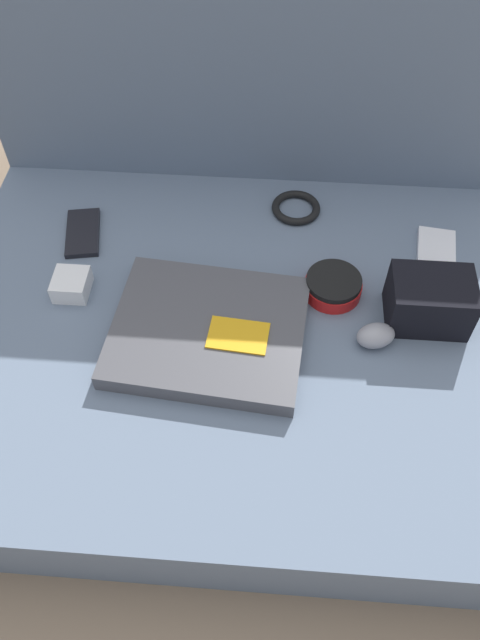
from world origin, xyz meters
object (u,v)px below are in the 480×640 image
object	(u,v)px
phone_black	(83,233)
charger_brick	(71,285)
computer_mouse	(376,336)
speaker_puck	(333,286)
laptop	(209,331)
phone_silver	(436,253)
camera_pouch	(430,301)

from	to	relation	value
phone_black	charger_brick	xyz separation A→B (m)	(0.01, -0.13, 0.01)
computer_mouse	charger_brick	distance (m)	0.49
speaker_puck	laptop	bearing A→B (deg)	-151.38
computer_mouse	speaker_puck	world-z (taller)	computer_mouse
laptop	phone_silver	xyz separation A→B (m)	(0.37, 0.20, -0.01)
speaker_puck	phone_silver	bearing A→B (deg)	28.82
computer_mouse	phone_black	world-z (taller)	computer_mouse
laptop	speaker_puck	size ratio (longest dim) A/B	3.33
phone_silver	phone_black	distance (m)	0.62
laptop	speaker_puck	distance (m)	0.22
phone_black	charger_brick	distance (m)	0.13
laptop	phone_silver	distance (m)	0.43
computer_mouse	phone_black	distance (m)	0.54
phone_black	charger_brick	bearing A→B (deg)	-94.67
speaker_puck	computer_mouse	bearing A→B (deg)	-57.24
speaker_puck	charger_brick	xyz separation A→B (m)	(-0.43, -0.03, 0.00)
phone_silver	phone_black	world-z (taller)	phone_silver
charger_brick	phone_silver	bearing A→B (deg)	11.95
computer_mouse	phone_silver	bearing A→B (deg)	41.72
phone_black	camera_pouch	xyz separation A→B (m)	(0.58, -0.14, 0.04)
phone_silver	camera_pouch	distance (m)	0.15
phone_silver	camera_pouch	world-z (taller)	camera_pouch
camera_pouch	charger_brick	xyz separation A→B (m)	(-0.57, 0.01, -0.02)
laptop	speaker_puck	world-z (taller)	same
camera_pouch	charger_brick	size ratio (longest dim) A/B	2.11
computer_mouse	camera_pouch	bearing A→B (deg)	16.99
laptop	computer_mouse	size ratio (longest dim) A/B	4.48
computer_mouse	camera_pouch	size ratio (longest dim) A/B	0.55
phone_silver	camera_pouch	size ratio (longest dim) A/B	0.94
phone_black	camera_pouch	bearing A→B (deg)	-24.52
charger_brick	computer_mouse	bearing A→B (deg)	-7.99
computer_mouse	speaker_puck	xyz separation A→B (m)	(-0.06, 0.10, -0.00)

